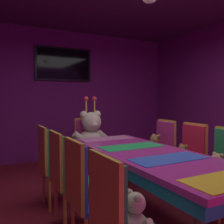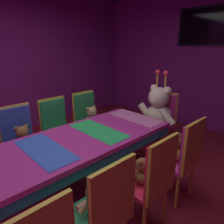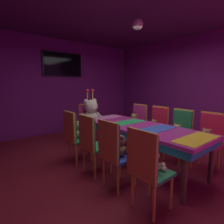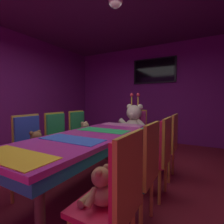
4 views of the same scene
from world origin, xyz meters
name	(u,v)px [view 2 (image 2 of 4)]	position (x,y,z in m)	size (l,w,h in m)	color
ground_plane	(78,196)	(0.00, 0.00, 0.00)	(7.90, 7.90, 0.00)	maroon
wall_back	(207,61)	(0.00, 3.20, 1.40)	(5.20, 0.12, 2.80)	#721E72
banquet_table	(74,147)	(0.00, 0.00, 0.65)	(0.90, 2.39, 0.75)	#B22D8C
chair_left_1	(19,135)	(-0.86, -0.28, 0.60)	(0.42, 0.41, 0.98)	#2D47B2
teddy_left_1	(24,139)	(-0.71, -0.28, 0.59)	(0.25, 0.33, 0.31)	brown
chair_left_2	(56,125)	(-0.86, 0.26, 0.60)	(0.42, 0.41, 0.98)	#268C4C
chair_left_3	(87,116)	(-0.87, 0.83, 0.60)	(0.42, 0.41, 0.98)	#268C4C
teddy_left_3	(92,118)	(-0.73, 0.83, 0.60)	(0.26, 0.34, 0.32)	tan
chair_right_1	(106,207)	(0.85, -0.30, 0.60)	(0.42, 0.41, 0.98)	#268C4C
teddy_right_1	(94,200)	(0.70, -0.30, 0.57)	(0.21, 0.28, 0.26)	tan
chair_right_2	(154,176)	(0.87, 0.25, 0.60)	(0.42, 0.41, 0.98)	red
teddy_right_2	(141,172)	(0.73, 0.25, 0.57)	(0.22, 0.28, 0.26)	brown
chair_right_3	(185,153)	(0.87, 0.84, 0.60)	(0.42, 0.41, 0.98)	#CC338C
teddy_right_3	(173,149)	(0.72, 0.84, 0.59)	(0.26, 0.34, 0.32)	olive
throne_chair	(163,116)	(0.00, 1.74, 0.60)	(0.41, 0.42, 0.98)	#CC338C
king_teddy_bear	(158,109)	(0.00, 1.57, 0.74)	(0.69, 0.54, 0.89)	beige
wall_tv	(209,26)	(0.00, 3.11, 2.05)	(1.22, 0.06, 0.71)	black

